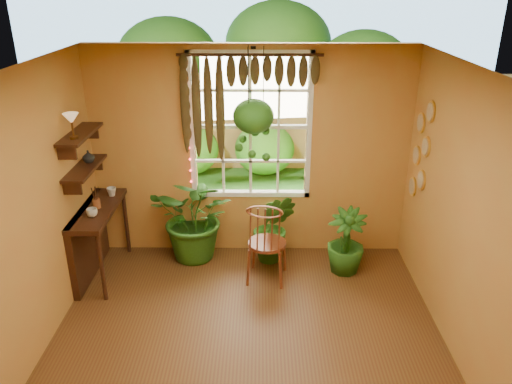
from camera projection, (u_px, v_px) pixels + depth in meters
floor at (246, 365)px, 4.74m from camera, size 4.50×4.50×0.00m
ceiling at (244, 79)px, 3.68m from camera, size 4.50×4.50×0.00m
wall_back at (250, 154)px, 6.28m from camera, size 4.00×0.00×4.00m
wall_left at (10, 239)px, 4.23m from camera, size 0.00×4.50×4.50m
wall_right at (483, 241)px, 4.19m from camera, size 0.00×4.50×4.50m
window at (250, 127)px, 6.17m from camera, size 1.52×0.10×1.86m
valance_vine at (243, 82)px, 5.84m from camera, size 1.70×0.12×1.10m
string_lights at (188, 124)px, 6.08m from camera, size 0.03×0.03×1.54m
wall_plates at (421, 151)px, 5.76m from camera, size 0.04×0.32×1.10m
counter_ledge at (92, 234)px, 6.01m from camera, size 0.40×1.20×0.90m
shelf_lower at (85, 168)px, 5.68m from camera, size 0.25×0.90×0.04m
shelf_upper at (80, 134)px, 5.52m from camera, size 0.25×0.90×0.04m
backyard at (266, 87)px, 10.56m from camera, size 14.00×10.00×12.00m
windsor_chair at (266, 254)px, 5.97m from camera, size 0.52×0.55×1.22m
potted_plant_left at (197, 217)px, 6.36m from camera, size 1.28×1.18×1.18m
potted_plant_mid at (274, 228)px, 6.33m from camera, size 0.60×0.53×0.96m
potted_plant_right at (346, 241)px, 6.12m from camera, size 0.61×0.61×0.83m
hanging_basket at (253, 118)px, 5.87m from camera, size 0.48×0.48×1.34m
cup_a at (92, 213)px, 5.64m from camera, size 0.16×0.16×0.10m
cup_b at (112, 192)px, 6.18m from camera, size 0.14×0.14×0.11m
brush_jar at (96, 198)px, 5.83m from camera, size 0.09×0.09×0.33m
shelf_vase at (88, 156)px, 5.77m from camera, size 0.18×0.18×0.14m
tiffany_lamp at (71, 120)px, 5.22m from camera, size 0.17×0.17×0.28m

